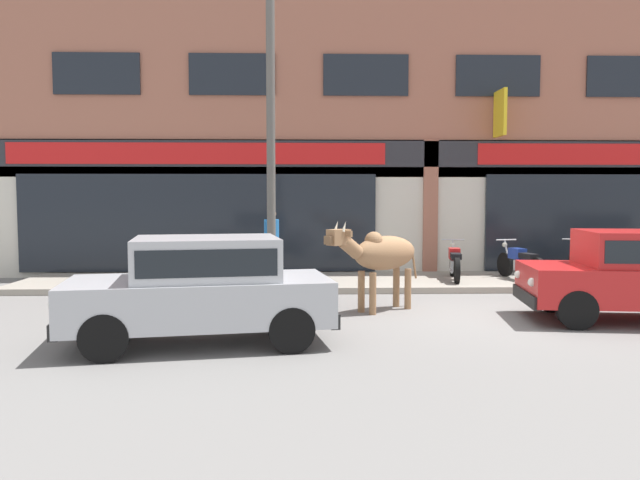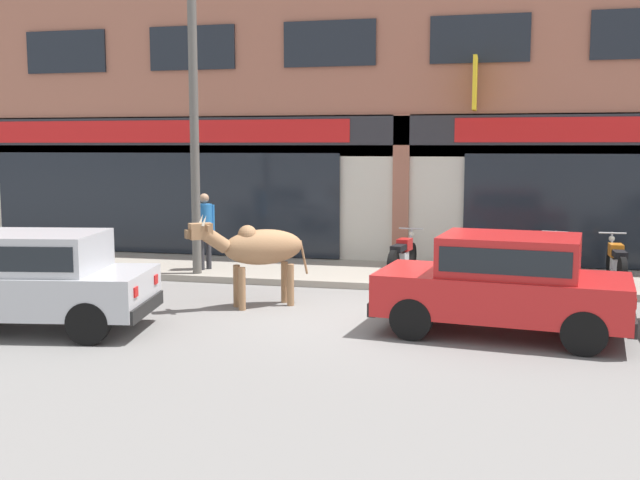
# 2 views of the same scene
# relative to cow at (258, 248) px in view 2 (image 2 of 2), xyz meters

# --- Properties ---
(ground_plane) EXTENTS (90.00, 90.00, 0.00)m
(ground_plane) POSITION_rel_cow_xyz_m (1.82, -0.33, -1.01)
(ground_plane) COLOR slate
(sidewalk) EXTENTS (19.00, 2.80, 0.13)m
(sidewalk) POSITION_rel_cow_xyz_m (1.82, 3.28, -0.94)
(sidewalk) COLOR gray
(sidewalk) RESTS_ON ground
(shop_building) EXTENTS (23.00, 1.40, 8.27)m
(shop_building) POSITION_rel_cow_xyz_m (1.82, 4.94, 2.91)
(shop_building) COLOR #9E604C
(shop_building) RESTS_ON ground
(cow) EXTENTS (1.82, 1.50, 1.61)m
(cow) POSITION_rel_cow_xyz_m (0.00, 0.00, 0.00)
(cow) COLOR #936B47
(cow) RESTS_ON ground
(car_0) EXTENTS (3.75, 2.02, 1.46)m
(car_0) POSITION_rel_cow_xyz_m (4.04, -1.02, -0.19)
(car_0) COLOR black
(car_0) RESTS_ON ground
(car_1) EXTENTS (3.78, 2.16, 1.46)m
(car_1) POSITION_rel_cow_xyz_m (-2.74, -2.34, -0.19)
(car_1) COLOR black
(car_1) RESTS_ON ground
(motorcycle_0) EXTENTS (0.60, 1.80, 0.88)m
(motorcycle_0) POSITION_rel_cow_xyz_m (2.07, 3.11, -0.49)
(motorcycle_0) COLOR black
(motorcycle_0) RESTS_ON sidewalk
(motorcycle_1) EXTENTS (0.66, 1.78, 0.88)m
(motorcycle_1) POSITION_rel_cow_xyz_m (3.54, 3.03, -0.49)
(motorcycle_1) COLOR black
(motorcycle_1) RESTS_ON sidewalk
(motorcycle_2) EXTENTS (0.66, 1.79, 0.88)m
(motorcycle_2) POSITION_rel_cow_xyz_m (4.94, 3.19, -0.49)
(motorcycle_2) COLOR black
(motorcycle_2) RESTS_ON sidewalk
(motorcycle_3) EXTENTS (0.52, 1.81, 0.88)m
(motorcycle_3) POSITION_rel_cow_xyz_m (6.18, 3.22, -0.49)
(motorcycle_3) COLOR black
(motorcycle_3) RESTS_ON sidewalk
(pedestrian) EXTENTS (0.32, 0.44, 1.60)m
(pedestrian) POSITION_rel_cow_xyz_m (-2.03, 2.67, 0.11)
(pedestrian) COLOR #2D2D33
(pedestrian) RESTS_ON sidewalk
(utility_pole) EXTENTS (0.18, 0.18, 6.04)m
(utility_pole) POSITION_rel_cow_xyz_m (-2.01, 2.17, 2.15)
(utility_pole) COLOR #595651
(utility_pole) RESTS_ON sidewalk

